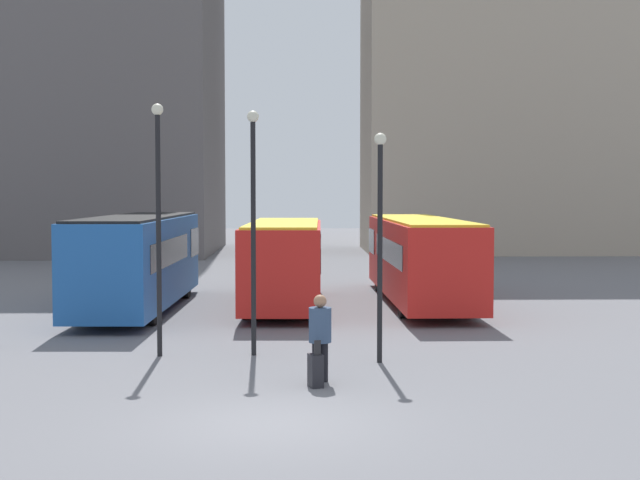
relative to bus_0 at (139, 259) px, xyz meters
The scene contains 11 objects.
ground_plane 15.56m from the bus_0, 71.91° to the right, with size 160.00×160.00×0.00m, color slate.
building_block_left 33.21m from the bus_0, 109.17° to the left, with size 19.82×15.14×29.87m.
building_block_right 39.29m from the bus_0, 50.77° to the left, with size 27.58×10.01×29.05m.
bus_0 is the anchor object (origin of this frame).
bus_1 4.87m from the bus_0, ahead, with size 2.70×9.49×2.91m.
bus_2 9.76m from the bus_0, 10.24° to the left, with size 2.66×12.04×2.99m.
traveler 12.79m from the bus_0, 63.21° to the right, with size 0.59×0.59×1.82m.
suitcase 13.26m from the bus_0, 64.60° to the right, with size 0.34×0.39×0.98m.
lamp_post_0 8.84m from the bus_0, 76.78° to the right, with size 0.28×0.28×6.03m.
lamp_post_1 11.86m from the bus_0, 52.41° to the right, with size 0.28×0.28×5.28m.
lamp_post_2 9.52m from the bus_0, 63.13° to the right, with size 0.28×0.28×5.87m.
Camera 1 is at (0.51, -14.98, 3.96)m, focal length 50.00 mm.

